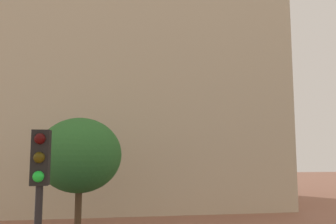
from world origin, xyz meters
The scene contains 3 objects.
landmark_building centered at (-1.73, 28.56, 11.24)m, with size 26.68×15.77×37.25m.
traffic_light_pole centered at (-3.04, 3.47, 3.16)m, with size 0.28×0.34×4.51m.
tree_curb_far centered at (-3.43, 15.14, 4.04)m, with size 4.06×4.06×5.88m.
Camera 1 is at (-1.90, -2.53, 4.13)m, focal length 37.35 mm.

